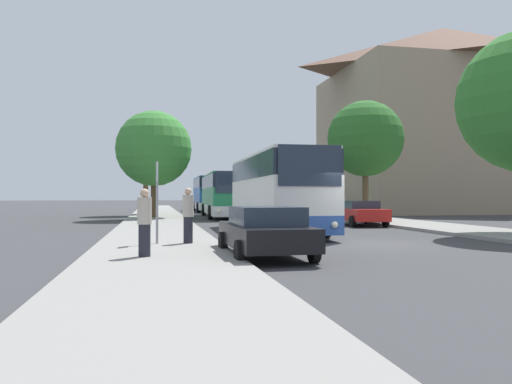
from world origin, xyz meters
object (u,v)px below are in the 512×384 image
object	(u,v)px
bus_front	(276,192)
tree_right_mid	(365,139)
tree_left_near	(154,149)
parked_car_right_near	(360,212)
pedestrian_waiting_far	(145,222)
pedestrian_waiting_near	(188,215)
bus_stop_sign	(157,193)
bus_rear	(208,193)
parked_car_left_curb	(265,231)
tree_left_far	(146,145)
bus_middle	(223,194)

from	to	relation	value
bus_front	tree_right_mid	size ratio (longest dim) A/B	1.47
bus_front	tree_left_near	distance (m)	14.66
parked_car_right_near	pedestrian_waiting_far	bearing A→B (deg)	50.98
bus_front	pedestrian_waiting_near	world-z (taller)	bus_front
parked_car_right_near	bus_stop_sign	world-z (taller)	bus_stop_sign
bus_front	bus_rear	xyz separation A→B (m)	(-0.01, 29.33, 0.02)
pedestrian_waiting_far	bus_rear	bearing A→B (deg)	178.64
parked_car_left_curb	bus_front	bearing A→B (deg)	73.39
parked_car_left_curb	pedestrian_waiting_near	xyz separation A→B (m)	(-1.89, 2.98, 0.32)
bus_front	tree_left_far	world-z (taller)	tree_left_far
bus_middle	pedestrian_waiting_near	world-z (taller)	bus_middle
tree_left_far	tree_right_mid	distance (m)	18.90
bus_rear	tree_left_near	xyz separation A→B (m)	(-5.50, -16.10, 3.06)
parked_car_left_curb	tree_left_far	xyz separation A→B (m)	(-3.68, 29.27, 5.12)
bus_middle	tree_right_mid	bearing A→B (deg)	-43.96
bus_middle	pedestrian_waiting_near	xyz separation A→B (m)	(-4.11, -21.84, -0.71)
bus_rear	parked_car_right_near	distance (m)	26.11
bus_middle	tree_left_near	distance (m)	6.68
tree_left_near	bus_middle	bearing A→B (deg)	27.20
pedestrian_waiting_near	pedestrian_waiting_far	distance (m)	3.57
bus_middle	parked_car_left_curb	distance (m)	24.94
tree_left_far	parked_car_right_near	bearing A→B (deg)	-53.96
bus_rear	bus_middle	bearing A→B (deg)	-90.03
bus_front	parked_car_right_near	xyz separation A→B (m)	(5.80, 3.90, -1.12)
bus_rear	pedestrian_waiting_near	distance (m)	35.54
bus_front	tree_left_near	world-z (taller)	tree_left_near
bus_stop_sign	pedestrian_waiting_near	xyz separation A→B (m)	(0.99, -0.06, -0.73)
parked_car_right_near	pedestrian_waiting_near	distance (m)	14.16
bus_stop_sign	pedestrian_waiting_far	size ratio (longest dim) A/B	1.53
bus_rear	parked_car_left_curb	size ratio (longest dim) A/B	2.40
parked_car_left_curb	tree_left_far	world-z (taller)	tree_left_far
bus_front	pedestrian_waiting_near	distance (m)	7.42
pedestrian_waiting_near	tree_left_far	distance (m)	26.78
tree_left_far	bus_middle	bearing A→B (deg)	-36.99
parked_car_right_near	bus_middle	bearing A→B (deg)	-61.01
bus_rear	parked_car_left_curb	xyz separation A→B (m)	(-2.49, -38.24, -1.15)
pedestrian_waiting_far	tree_right_mid	xyz separation A→B (m)	(13.48, 16.86, 4.29)
pedestrian_waiting_near	tree_right_mid	world-z (taller)	tree_right_mid
pedestrian_waiting_far	tree_left_far	distance (m)	30.00
bus_rear	parked_car_left_curb	bearing A→B (deg)	-92.60
parked_car_left_curb	bus_stop_sign	bearing A→B (deg)	132.57
bus_middle	bus_rear	xyz separation A→B (m)	(0.27, 13.42, 0.12)
bus_front	parked_car_right_near	distance (m)	7.08
pedestrian_waiting_near	tree_right_mid	size ratio (longest dim) A/B	0.24
pedestrian_waiting_far	parked_car_right_near	bearing A→B (deg)	145.86
bus_rear	tree_right_mid	bearing A→B (deg)	-69.18
parked_car_left_curb	tree_right_mid	distance (m)	19.98
pedestrian_waiting_near	tree_right_mid	xyz separation A→B (m)	(12.16, 13.54, 4.25)
bus_rear	tree_right_mid	size ratio (longest dim) A/B	1.39
bus_stop_sign	tree_left_far	world-z (taller)	tree_left_far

